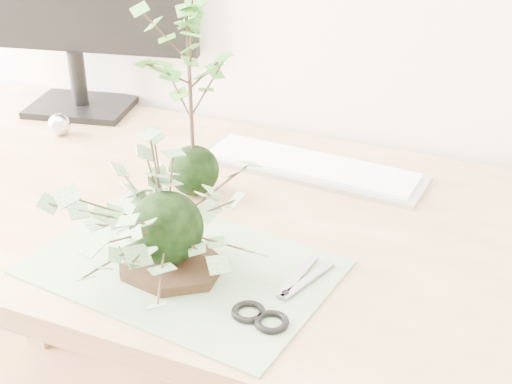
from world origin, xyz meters
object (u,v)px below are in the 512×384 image
desk (233,257)px  ivy_kokedama (165,197)px  maple_kokedama (188,50)px  keyboard (311,167)px

desk → ivy_kokedama: (-0.01, -0.19, 0.21)m
maple_kokedama → ivy_kokedama: bearing=-71.1°
desk → ivy_kokedama: bearing=-93.7°
desk → keyboard: bearing=71.2°
desk → maple_kokedama: maple_kokedama is taller
maple_kokedama → desk: bearing=-22.2°
ivy_kokedama → maple_kokedama: (-0.08, 0.22, 0.13)m
desk → keyboard: (0.07, 0.20, 0.10)m
maple_kokedama → keyboard: (0.16, 0.16, -0.24)m
ivy_kokedama → keyboard: ivy_kokedama is taller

